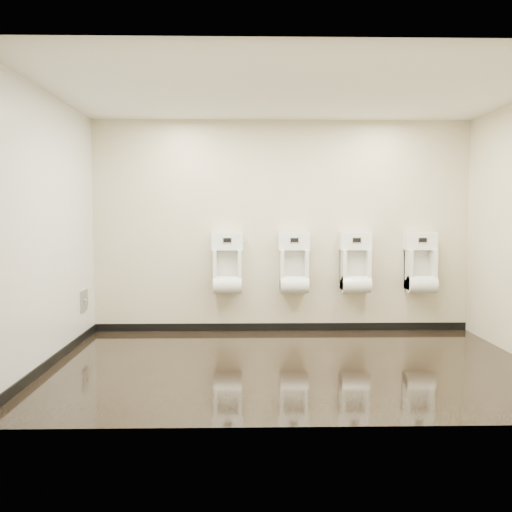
% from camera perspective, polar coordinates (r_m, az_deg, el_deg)
% --- Properties ---
extents(ground, '(5.00, 3.50, 0.00)m').
position_cam_1_polar(ground, '(6.05, 3.64, -10.77)').
color(ground, black).
rests_on(ground, ground).
extents(ceiling, '(5.00, 3.50, 0.00)m').
position_cam_1_polar(ceiling, '(5.98, 3.77, 16.14)').
color(ceiling, silver).
extents(back_wall, '(5.00, 0.02, 2.80)m').
position_cam_1_polar(back_wall, '(7.59, 2.57, 2.97)').
color(back_wall, beige).
rests_on(back_wall, ground).
extents(front_wall, '(5.00, 0.02, 2.80)m').
position_cam_1_polar(front_wall, '(4.11, 5.81, 1.93)').
color(front_wall, beige).
rests_on(front_wall, ground).
extents(left_wall, '(0.02, 3.50, 2.80)m').
position_cam_1_polar(left_wall, '(6.16, -20.16, 2.43)').
color(left_wall, beige).
rests_on(left_wall, ground).
extents(tile_overlay_left, '(0.01, 3.50, 2.80)m').
position_cam_1_polar(tile_overlay_left, '(6.16, -20.12, 2.43)').
color(tile_overlay_left, white).
rests_on(tile_overlay_left, ground).
extents(skirting_back, '(5.00, 0.02, 0.10)m').
position_cam_1_polar(skirting_back, '(7.73, 2.54, -7.09)').
color(skirting_back, black).
rests_on(skirting_back, ground).
extents(skirting_left, '(0.02, 3.50, 0.10)m').
position_cam_1_polar(skirting_left, '(6.34, -19.75, -9.86)').
color(skirting_left, black).
rests_on(skirting_left, ground).
extents(access_panel, '(0.04, 0.25, 0.25)m').
position_cam_1_polar(access_panel, '(7.38, -16.83, -4.27)').
color(access_panel, '#9E9EA3').
rests_on(access_panel, left_wall).
extents(urinal_0, '(0.42, 0.32, 0.79)m').
position_cam_1_polar(urinal_0, '(7.47, -2.87, -1.13)').
color(urinal_0, white).
rests_on(urinal_0, back_wall).
extents(urinal_1, '(0.42, 0.32, 0.79)m').
position_cam_1_polar(urinal_1, '(7.50, 3.82, -1.12)').
color(urinal_1, white).
rests_on(urinal_1, back_wall).
extents(urinal_2, '(0.42, 0.32, 0.79)m').
position_cam_1_polar(urinal_2, '(7.61, 9.93, -1.09)').
color(urinal_2, white).
rests_on(urinal_2, back_wall).
extents(urinal_3, '(0.42, 0.32, 0.79)m').
position_cam_1_polar(urinal_3, '(7.83, 16.16, -1.05)').
color(urinal_3, white).
rests_on(urinal_3, back_wall).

